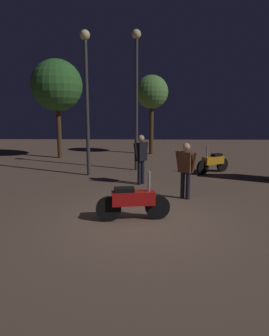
{
  "coord_description": "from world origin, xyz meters",
  "views": [
    {
      "loc": [
        -0.0,
        -6.21,
        2.39
      ],
      "look_at": [
        -0.2,
        1.14,
        1.0
      ],
      "focal_mm": 31.82,
      "sensor_mm": 36.0,
      "label": 1
    }
  ],
  "objects_px": {
    "person_bystander_far": "(141,155)",
    "streetlamp_far": "(136,84)",
    "motorcycle_red_foreground": "(133,201)",
    "person_rider_beside": "(186,166)",
    "motorcycle_orange_parked_left": "(213,162)",
    "streetlamp_near": "(86,86)"
  },
  "relations": [
    {
      "from": "streetlamp_far",
      "to": "motorcycle_orange_parked_left",
      "type": "bearing_deg",
      "value": -10.17
    },
    {
      "from": "streetlamp_far",
      "to": "person_rider_beside",
      "type": "bearing_deg",
      "value": -70.76
    },
    {
      "from": "motorcycle_orange_parked_left",
      "to": "person_rider_beside",
      "type": "distance_m",
      "value": 3.98
    },
    {
      "from": "person_bystander_far",
      "to": "streetlamp_far",
      "type": "height_order",
      "value": "streetlamp_far"
    },
    {
      "from": "streetlamp_near",
      "to": "streetlamp_far",
      "type": "bearing_deg",
      "value": 31.12
    },
    {
      "from": "motorcycle_red_foreground",
      "to": "motorcycle_orange_parked_left",
      "type": "distance_m",
      "value": 6.11
    },
    {
      "from": "streetlamp_near",
      "to": "motorcycle_red_foreground",
      "type": "bearing_deg",
      "value": -68.86
    },
    {
      "from": "person_bystander_far",
      "to": "streetlamp_near",
      "type": "xyz_separation_m",
      "value": [
        -2.01,
        1.41,
        2.33
      ]
    },
    {
      "from": "motorcycle_orange_parked_left",
      "to": "streetlamp_near",
      "type": "distance_m",
      "value": 5.66
    },
    {
      "from": "person_bystander_far",
      "to": "streetlamp_far",
      "type": "xyz_separation_m",
      "value": [
        -0.21,
        2.49,
        2.48
      ]
    },
    {
      "from": "streetlamp_far",
      "to": "person_bystander_far",
      "type": "bearing_deg",
      "value": -85.2
    },
    {
      "from": "motorcycle_orange_parked_left",
      "to": "person_rider_beside",
      "type": "height_order",
      "value": "person_rider_beside"
    },
    {
      "from": "streetlamp_far",
      "to": "streetlamp_near",
      "type": "bearing_deg",
      "value": -148.88
    },
    {
      "from": "motorcycle_red_foreground",
      "to": "person_rider_beside",
      "type": "bearing_deg",
      "value": 42.39
    },
    {
      "from": "person_bystander_far",
      "to": "motorcycle_orange_parked_left",
      "type": "bearing_deg",
      "value": 79.14
    },
    {
      "from": "person_bystander_far",
      "to": "streetlamp_far",
      "type": "bearing_deg",
      "value": 139.56
    },
    {
      "from": "motorcycle_red_foreground",
      "to": "streetlamp_far",
      "type": "relative_size",
      "value": 0.3
    },
    {
      "from": "motorcycle_orange_parked_left",
      "to": "streetlamp_near",
      "type": "relative_size",
      "value": 0.27
    },
    {
      "from": "motorcycle_orange_parked_left",
      "to": "person_bystander_far",
      "type": "xyz_separation_m",
      "value": [
        -2.84,
        -1.95,
        0.54
      ]
    },
    {
      "from": "motorcycle_red_foreground",
      "to": "streetlamp_near",
      "type": "distance_m",
      "value": 5.88
    },
    {
      "from": "streetlamp_near",
      "to": "streetlamp_far",
      "type": "distance_m",
      "value": 2.11
    },
    {
      "from": "person_bystander_far",
      "to": "motorcycle_red_foreground",
      "type": "bearing_deg",
      "value": -47.87
    }
  ]
}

